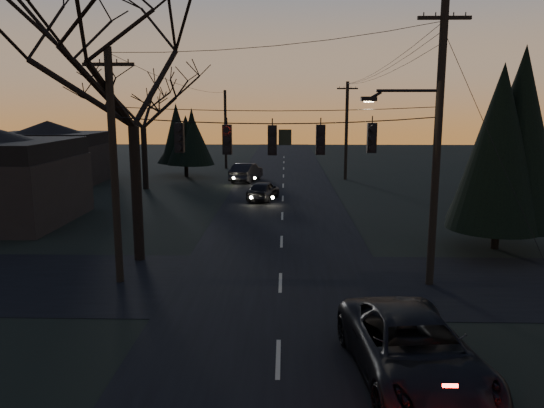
{
  "coord_description": "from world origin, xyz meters",
  "views": [
    {
      "loc": [
        0.16,
        -8.8,
        6.52
      ],
      "look_at": [
        -0.31,
        9.84,
        3.02
      ],
      "focal_mm": 35.0,
      "sensor_mm": 36.0,
      "label": 1
    }
  ],
  "objects_px": {
    "utility_pole_left": "(120,282)",
    "suv_near": "(413,351)",
    "utility_pole_far_r": "(345,179)",
    "sedan_oncoming_b": "(246,172)",
    "utility_pole_far_l": "(226,168)",
    "evergreen_right": "(502,146)",
    "utility_pole_right": "(429,284)",
    "bare_tree_left": "(131,69)",
    "sedan_oncoming_a": "(263,191)"
  },
  "relations": [
    {
      "from": "evergreen_right",
      "to": "utility_pole_far_l",
      "type": "bearing_deg",
      "value": 117.09
    },
    {
      "from": "suv_near",
      "to": "utility_pole_right",
      "type": "bearing_deg",
      "value": 66.14
    },
    {
      "from": "bare_tree_left",
      "to": "sedan_oncoming_a",
      "type": "bearing_deg",
      "value": 72.1
    },
    {
      "from": "utility_pole_left",
      "to": "sedan_oncoming_a",
      "type": "xyz_separation_m",
      "value": [
        4.64,
        17.41,
        0.67
      ]
    },
    {
      "from": "utility_pole_far_l",
      "to": "sedan_oncoming_a",
      "type": "xyz_separation_m",
      "value": [
        4.64,
        -18.59,
        0.67
      ]
    },
    {
      "from": "evergreen_right",
      "to": "suv_near",
      "type": "height_order",
      "value": "evergreen_right"
    },
    {
      "from": "evergreen_right",
      "to": "sedan_oncoming_a",
      "type": "distance_m",
      "value": 17.15
    },
    {
      "from": "utility_pole_far_r",
      "to": "suv_near",
      "type": "distance_m",
      "value": 35.14
    },
    {
      "from": "utility_pole_right",
      "to": "utility_pole_left",
      "type": "bearing_deg",
      "value": 180.0
    },
    {
      "from": "utility_pole_right",
      "to": "bare_tree_left",
      "type": "bearing_deg",
      "value": 165.97
    },
    {
      "from": "utility_pole_far_l",
      "to": "suv_near",
      "type": "bearing_deg",
      "value": -77.94
    },
    {
      "from": "utility_pole_right",
      "to": "sedan_oncoming_b",
      "type": "xyz_separation_m",
      "value": [
        -8.7,
        26.6,
        0.78
      ]
    },
    {
      "from": "utility_pole_right",
      "to": "utility_pole_far_r",
      "type": "relative_size",
      "value": 1.18
    },
    {
      "from": "utility_pole_right",
      "to": "bare_tree_left",
      "type": "height_order",
      "value": "bare_tree_left"
    },
    {
      "from": "utility_pole_far_r",
      "to": "evergreen_right",
      "type": "height_order",
      "value": "evergreen_right"
    },
    {
      "from": "sedan_oncoming_a",
      "to": "sedan_oncoming_b",
      "type": "height_order",
      "value": "sedan_oncoming_b"
    },
    {
      "from": "utility_pole_left",
      "to": "utility_pole_right",
      "type": "bearing_deg",
      "value": 0.0
    },
    {
      "from": "utility_pole_far_r",
      "to": "sedan_oncoming_a",
      "type": "bearing_deg",
      "value": -122.93
    },
    {
      "from": "utility_pole_right",
      "to": "utility_pole_far_r",
      "type": "xyz_separation_m",
      "value": [
        0.0,
        28.0,
        0.0
      ]
    },
    {
      "from": "evergreen_right",
      "to": "suv_near",
      "type": "bearing_deg",
      "value": -118.66
    },
    {
      "from": "utility_pole_far_r",
      "to": "utility_pole_far_l",
      "type": "height_order",
      "value": "utility_pole_far_r"
    },
    {
      "from": "utility_pole_far_r",
      "to": "sedan_oncoming_b",
      "type": "distance_m",
      "value": 8.85
    },
    {
      "from": "utility_pole_right",
      "to": "utility_pole_far_r",
      "type": "distance_m",
      "value": 28.0
    },
    {
      "from": "sedan_oncoming_a",
      "to": "utility_pole_left",
      "type": "bearing_deg",
      "value": 88.69
    },
    {
      "from": "sedan_oncoming_a",
      "to": "sedan_oncoming_b",
      "type": "bearing_deg",
      "value": -65.06
    },
    {
      "from": "utility_pole_far_l",
      "to": "evergreen_right",
      "type": "distance_m",
      "value": 35.07
    },
    {
      "from": "utility_pole_far_l",
      "to": "sedan_oncoming_b",
      "type": "xyz_separation_m",
      "value": [
        2.8,
        -9.4,
        0.78
      ]
    },
    {
      "from": "utility_pole_right",
      "to": "utility_pole_far_l",
      "type": "height_order",
      "value": "utility_pole_right"
    },
    {
      "from": "evergreen_right",
      "to": "sedan_oncoming_b",
      "type": "relative_size",
      "value": 1.75
    },
    {
      "from": "evergreen_right",
      "to": "sedan_oncoming_b",
      "type": "xyz_separation_m",
      "value": [
        -13.02,
        21.53,
        -3.96
      ]
    },
    {
      "from": "utility_pole_far_r",
      "to": "suv_near",
      "type": "relative_size",
      "value": 1.48
    },
    {
      "from": "evergreen_right",
      "to": "suv_near",
      "type": "relative_size",
      "value": 1.44
    },
    {
      "from": "utility_pole_far_r",
      "to": "sedan_oncoming_b",
      "type": "height_order",
      "value": "utility_pole_far_r"
    },
    {
      "from": "utility_pole_far_l",
      "to": "evergreen_right",
      "type": "height_order",
      "value": "evergreen_right"
    },
    {
      "from": "utility_pole_far_r",
      "to": "suv_near",
      "type": "xyz_separation_m",
      "value": [
        -2.3,
        -35.06,
        0.8
      ]
    },
    {
      "from": "utility_pole_left",
      "to": "utility_pole_far_r",
      "type": "distance_m",
      "value": 30.27
    },
    {
      "from": "sedan_oncoming_a",
      "to": "utility_pole_far_l",
      "type": "bearing_deg",
      "value": -62.37
    },
    {
      "from": "evergreen_right",
      "to": "sedan_oncoming_b",
      "type": "distance_m",
      "value": 25.48
    },
    {
      "from": "evergreen_right",
      "to": "sedan_oncoming_a",
      "type": "relative_size",
      "value": 2.12
    },
    {
      "from": "utility_pole_far_r",
      "to": "bare_tree_left",
      "type": "distance_m",
      "value": 28.75
    },
    {
      "from": "utility_pole_left",
      "to": "suv_near",
      "type": "relative_size",
      "value": 1.48
    },
    {
      "from": "sedan_oncoming_a",
      "to": "sedan_oncoming_b",
      "type": "relative_size",
      "value": 0.83
    },
    {
      "from": "utility_pole_far_l",
      "to": "bare_tree_left",
      "type": "relative_size",
      "value": 0.71
    },
    {
      "from": "utility_pole_far_r",
      "to": "bare_tree_left",
      "type": "height_order",
      "value": "bare_tree_left"
    },
    {
      "from": "utility_pole_right",
      "to": "utility_pole_far_l",
      "type": "xyz_separation_m",
      "value": [
        -11.5,
        36.0,
        0.0
      ]
    },
    {
      "from": "bare_tree_left",
      "to": "sedan_oncoming_b",
      "type": "relative_size",
      "value": 2.39
    },
    {
      "from": "utility_pole_far_l",
      "to": "evergreen_right",
      "type": "relative_size",
      "value": 0.97
    },
    {
      "from": "sedan_oncoming_b",
      "to": "utility_pole_far_r",
      "type": "bearing_deg",
      "value": -157.18
    },
    {
      "from": "suv_near",
      "to": "sedan_oncoming_b",
      "type": "bearing_deg",
      "value": 94.96
    },
    {
      "from": "bare_tree_left",
      "to": "sedan_oncoming_b",
      "type": "bearing_deg",
      "value": 83.15
    }
  ]
}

